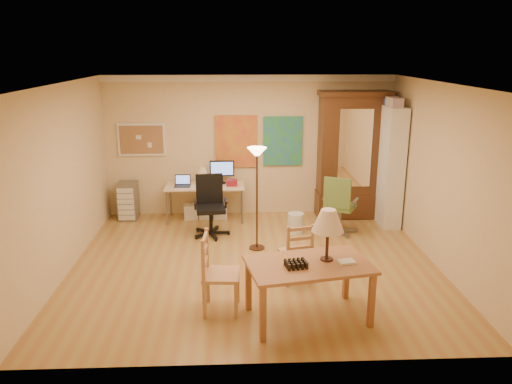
{
  "coord_description": "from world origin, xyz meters",
  "views": [
    {
      "loc": [
        -0.28,
        -7.0,
        3.16
      ],
      "look_at": [
        0.04,
        0.3,
        1.06
      ],
      "focal_mm": 35.0,
      "sensor_mm": 36.0,
      "label": 1
    }
  ],
  "objects_px": {
    "computer_desk": "(207,198)",
    "office_chair_green": "(339,218)",
    "office_chair_black": "(211,219)",
    "dining_table": "(316,251)",
    "armoire": "(351,163)",
    "bookshelf": "(389,166)"
  },
  "relations": [
    {
      "from": "dining_table",
      "to": "office_chair_green",
      "type": "bearing_deg",
      "value": 72.7
    },
    {
      "from": "dining_table",
      "to": "armoire",
      "type": "relative_size",
      "value": 0.65
    },
    {
      "from": "bookshelf",
      "to": "dining_table",
      "type": "bearing_deg",
      "value": -119.21
    },
    {
      "from": "armoire",
      "to": "office_chair_green",
      "type": "bearing_deg",
      "value": -111.94
    },
    {
      "from": "computer_desk",
      "to": "bookshelf",
      "type": "distance_m",
      "value": 3.46
    },
    {
      "from": "computer_desk",
      "to": "office_chair_green",
      "type": "distance_m",
      "value": 2.54
    },
    {
      "from": "computer_desk",
      "to": "armoire",
      "type": "bearing_deg",
      "value": 1.76
    },
    {
      "from": "office_chair_green",
      "to": "armoire",
      "type": "distance_m",
      "value": 1.31
    },
    {
      "from": "computer_desk",
      "to": "office_chair_green",
      "type": "relative_size",
      "value": 1.4
    },
    {
      "from": "computer_desk",
      "to": "armoire",
      "type": "height_order",
      "value": "armoire"
    },
    {
      "from": "dining_table",
      "to": "armoire",
      "type": "distance_m",
      "value": 4.02
    },
    {
      "from": "dining_table",
      "to": "computer_desk",
      "type": "height_order",
      "value": "dining_table"
    },
    {
      "from": "computer_desk",
      "to": "armoire",
      "type": "xyz_separation_m",
      "value": [
        2.76,
        0.08,
        0.64
      ]
    },
    {
      "from": "dining_table",
      "to": "bookshelf",
      "type": "height_order",
      "value": "bookshelf"
    },
    {
      "from": "bookshelf",
      "to": "office_chair_green",
      "type": "bearing_deg",
      "value": -151.61
    },
    {
      "from": "computer_desk",
      "to": "office_chair_green",
      "type": "height_order",
      "value": "computer_desk"
    },
    {
      "from": "office_chair_black",
      "to": "office_chair_green",
      "type": "xyz_separation_m",
      "value": [
        2.26,
        -0.03,
        -0.0
      ]
    },
    {
      "from": "dining_table",
      "to": "armoire",
      "type": "height_order",
      "value": "armoire"
    },
    {
      "from": "computer_desk",
      "to": "office_chair_black",
      "type": "bearing_deg",
      "value": -82.84
    },
    {
      "from": "armoire",
      "to": "bookshelf",
      "type": "xyz_separation_m",
      "value": [
        0.61,
        -0.44,
        0.04
      ]
    },
    {
      "from": "dining_table",
      "to": "armoire",
      "type": "bearing_deg",
      "value": 71.48
    },
    {
      "from": "dining_table",
      "to": "armoire",
      "type": "xyz_separation_m",
      "value": [
        1.28,
        3.81,
        0.2
      ]
    }
  ]
}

